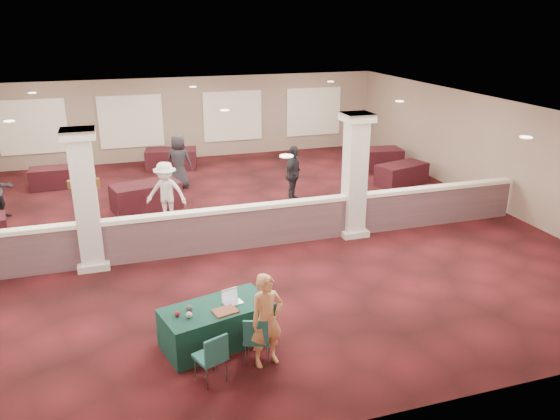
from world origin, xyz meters
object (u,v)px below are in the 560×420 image
object	(u,v)px
far_table_back_left	(57,177)
attendee_b	(166,193)
conf_chair_side	(213,354)
attendee_d	(179,162)
conf_chair_main	(257,336)
attendee_c	(293,174)
woman	(267,320)
far_table_front_right	(401,174)
far_table_back_center	(171,159)
near_table	(217,325)
far_table_back_right	(375,159)
far_table_front_center	(146,196)

from	to	relation	value
far_table_back_left	attendee_b	bearing A→B (deg)	-54.92
conf_chair_side	attendee_d	xyz separation A→B (m)	(0.94, 10.51, 0.38)
conf_chair_side	attendee_d	distance (m)	10.56
conf_chair_main	conf_chair_side	size ratio (longest dim) A/B	0.99
attendee_c	woman	bearing A→B (deg)	-161.60
far_table_front_right	far_table_back_center	bearing A→B (deg)	148.80
attendee_d	woman	bearing A→B (deg)	117.31
near_table	attendee_d	world-z (taller)	attendee_d
woman	far_table_front_right	distance (m)	11.08
far_table_back_left	attendee_b	world-z (taller)	attendee_b
near_table	attendee_d	bearing A→B (deg)	71.79
near_table	attendee_b	size ratio (longest dim) A/B	1.08
conf_chair_side	attendee_d	size ratio (longest dim) A/B	0.48
conf_chair_side	attendee_c	bearing A→B (deg)	42.23
far_table_front_right	far_table_back_right	distance (m)	1.97
far_table_back_left	conf_chair_main	bearing A→B (deg)	-71.87
far_table_back_right	attendee_b	world-z (taller)	attendee_b
attendee_c	attendee_d	xyz separation A→B (m)	(-3.12, 2.52, 0.01)
conf_chair_main	attendee_c	bearing A→B (deg)	88.42
conf_chair_main	far_table_back_right	distance (m)	12.67
conf_chair_side	conf_chair_main	bearing A→B (deg)	-0.14
near_table	far_table_front_center	world-z (taller)	far_table_front_center
woman	far_table_back_center	world-z (taller)	woman
near_table	far_table_back_right	bearing A→B (deg)	36.04
conf_chair_side	far_table_front_right	size ratio (longest dim) A/B	0.49
conf_chair_side	far_table_back_left	bearing A→B (deg)	83.35
near_table	attendee_c	world-z (taller)	attendee_c
far_table_back_center	attendee_d	distance (m)	2.53
conf_chair_main	far_table_back_center	distance (m)	12.70
far_table_front_center	attendee_c	size ratio (longest dim) A/B	1.10
near_table	attendee_c	bearing A→B (deg)	47.11
far_table_front_center	far_table_back_right	size ratio (longest dim) A/B	1.00
woman	far_table_back_left	size ratio (longest dim) A/B	0.96
near_table	conf_chair_main	xyz separation A→B (m)	(0.51, -0.78, 0.15)
attendee_d	conf_chair_side	bearing A→B (deg)	112.16
far_table_back_left	far_table_back_center	size ratio (longest dim) A/B	0.91
conf_chair_main	far_table_front_right	xyz separation A→B (m)	(7.40, 8.32, -0.15)
far_table_front_center	attendee_d	size ratio (longest dim) A/B	1.09
far_table_front_center	attendee_b	size ratio (longest dim) A/B	1.12
woman	far_table_back_center	size ratio (longest dim) A/B	0.87
conf_chair_main	attendee_b	bearing A→B (deg)	116.63
conf_chair_main	attendee_b	xyz separation A→B (m)	(-0.63, 7.04, 0.36)
woman	far_table_back_center	bearing A→B (deg)	76.39
far_table_back_right	attendee_b	bearing A→B (deg)	-158.01
conf_chair_main	attendee_d	distance (m)	10.22
near_table	conf_chair_main	distance (m)	0.94
attendee_d	far_table_back_center	bearing A→B (deg)	-63.16
conf_chair_side	far_table_front_right	world-z (taller)	conf_chair_side
conf_chair_side	attendee_b	world-z (taller)	attendee_b
woman	conf_chair_side	bearing A→B (deg)	-179.45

